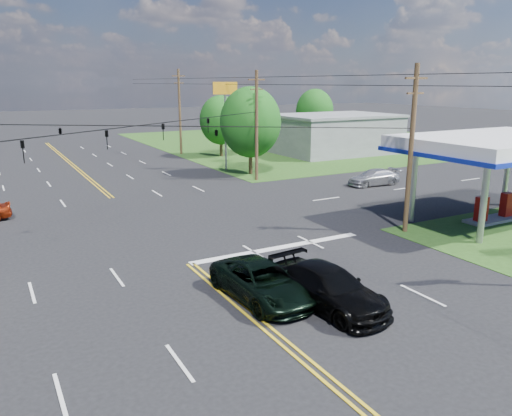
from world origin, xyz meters
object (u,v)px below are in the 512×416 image
tree_right_a (250,122)px  gas_canopy (501,146)px  retail_ne (335,135)px  pole_se (411,148)px  tree_far_r (315,111)px  suv_black (329,288)px  pickup_dkgreen (262,282)px  pole_right_far (180,111)px  tree_right_b (221,120)px  pole_ne (257,125)px

tree_right_a → gas_canopy: bearing=-76.0°
retail_ne → tree_right_a: size_ratio=1.71×
pole_se → tree_far_r: bearing=61.7°
tree_far_r → suv_black: 54.74m
pole_se → pickup_dkgreen: bearing=-161.0°
pole_right_far → tree_right_b: (3.50, -4.00, -0.95)m
tree_right_b → suv_black: size_ratio=1.31×
pole_se → pole_right_far: 37.00m
pole_right_far → tree_far_r: size_ratio=1.31×
pole_ne → tree_far_r: pole_ne is taller
pole_ne → tree_right_a: 3.16m
retail_ne → suv_black: (-27.00, -34.96, -1.41)m
gas_canopy → suv_black: size_ratio=2.25×
pole_ne → tree_right_b: size_ratio=1.34×
gas_canopy → pickup_dkgreen: size_ratio=2.31×
retail_ne → pole_right_far: 19.02m
pole_right_far → pickup_dkgreen: bearing=-106.1°
tree_right_b → tree_far_r: 18.50m
pole_right_far → tree_right_b: bearing=-48.8°
gas_canopy → tree_right_b: tree_right_b is taller
gas_canopy → pickup_dkgreen: gas_canopy is taller
suv_black → pole_ne: bearing=61.0°
pole_se → tree_far_r: 44.30m
retail_ne → tree_right_b: size_ratio=1.98×
tree_far_r → pole_ne: bearing=-135.0°
suv_black → pole_right_far: bearing=70.5°
retail_ne → tree_far_r: size_ratio=1.83×
gas_canopy → tree_right_a: 22.68m
tree_right_b → retail_ne: bearing=-16.5°
suv_black → tree_right_a: bearing=61.5°
pole_right_far → pickup_dkgreen: (-11.88, -41.10, -4.44)m
pole_right_far → tree_right_b: size_ratio=1.41×
tree_right_a → pickup_dkgreen: (-12.88, -25.10, -4.14)m
retail_ne → tree_right_b: 14.22m
retail_ne → pole_right_far: bearing=154.8°
pickup_dkgreen → tree_right_b: bearing=64.2°
retail_ne → pole_right_far: (-17.00, 8.00, 2.97)m
pole_ne → pickup_dkgreen: bearing=-118.3°
pole_ne → suv_black: 26.29m
retail_ne → pole_ne: size_ratio=1.47×
tree_far_r → pickup_dkgreen: tree_far_r is taller
pole_se → tree_right_b: pole_se is taller
pole_ne → pole_se: bearing=-90.0°
tree_right_b → suv_black: tree_right_b is taller
tree_far_r → pickup_dkgreen: 54.34m
gas_canopy → tree_right_a: bearing=104.0°
gas_canopy → pole_right_far: bearing=99.7°
tree_far_r → pole_se: bearing=-118.3°
pickup_dkgreen → gas_canopy: bearing=6.2°
gas_canopy → pole_ne: (-6.50, 19.00, 0.20)m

